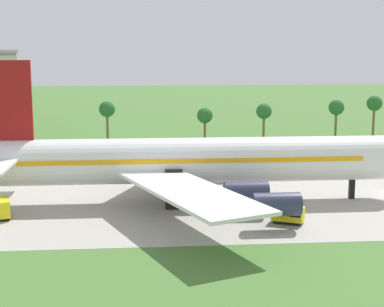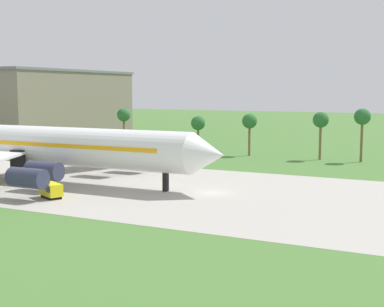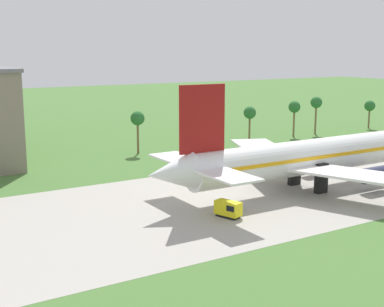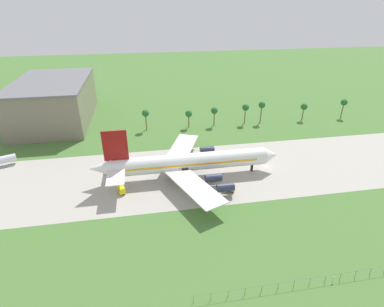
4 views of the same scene
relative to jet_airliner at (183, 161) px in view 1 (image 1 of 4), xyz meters
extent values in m
cylinder|color=white|center=(1.31, 0.00, 0.07)|extent=(57.47, 6.58, 6.58)
cube|color=#EFA314|center=(1.31, 0.00, 0.56)|extent=(48.85, 6.71, 0.66)
cube|color=maroon|center=(-25.45, 0.00, 8.94)|extent=(8.55, 0.50, 11.18)
cube|color=white|center=(-25.78, 0.00, 1.05)|extent=(5.92, 26.30, 0.30)
cube|color=white|center=(-0.46, -13.91, -1.08)|extent=(18.35, 29.00, 0.44)
cube|color=white|center=(-0.46, 13.91, -1.08)|extent=(18.35, 29.00, 0.44)
cylinder|color=#2D334C|center=(7.94, -7.89, -2.96)|extent=(5.92, 2.96, 2.96)
cylinder|color=#2D334C|center=(10.60, -14.47, -2.96)|extent=(5.92, 2.96, 2.96)
cylinder|color=#2D334C|center=(7.94, 7.89, -2.96)|extent=(5.92, 2.96, 2.96)
cylinder|color=#2D334C|center=(10.60, 14.47, -2.96)|extent=(5.92, 2.96, 2.96)
cube|color=black|center=(25.44, 0.00, -3.38)|extent=(0.70, 0.90, 5.58)
cube|color=black|center=(-1.57, -3.62, -3.38)|extent=(2.40, 1.20, 5.58)
cube|color=black|center=(-1.57, 3.62, -3.38)|extent=(2.40, 1.20, 5.58)
cube|color=black|center=(-24.68, -6.48, -5.97)|extent=(2.80, 3.98, 0.40)
cube|color=yellow|center=(-24.68, -6.48, -4.68)|extent=(3.19, 4.65, 2.19)
cube|color=black|center=(-24.33, -7.59, -4.35)|extent=(2.39, 2.03, 0.90)
cube|color=black|center=(12.71, -11.95, -5.97)|extent=(3.88, 3.09, 0.40)
cube|color=yellow|center=(12.71, -11.95, -4.87)|extent=(4.51, 3.53, 1.82)
cube|color=black|center=(13.71, -12.42, -4.59)|extent=(2.15, 2.45, 0.90)
cylinder|color=brown|center=(21.98, 48.71, -2.29)|extent=(0.56, 0.56, 7.78)
sphere|color=#28662D|center=(21.98, 48.71, 2.20)|extent=(3.60, 3.60, 3.60)
cylinder|color=brown|center=(8.34, 48.71, -2.72)|extent=(0.56, 0.56, 6.92)
sphere|color=#28662D|center=(8.34, 48.71, 1.34)|extent=(3.60, 3.60, 3.60)
cylinder|color=brown|center=(38.99, 48.71, -1.92)|extent=(0.56, 0.56, 8.51)
sphere|color=#28662D|center=(38.99, 48.71, 2.94)|extent=(3.60, 3.60, 3.60)
cylinder|color=brown|center=(-13.74, 48.71, -1.90)|extent=(0.56, 0.56, 8.54)
sphere|color=#28662D|center=(-13.74, 48.71, 2.97)|extent=(3.60, 3.60, 3.60)
cylinder|color=brown|center=(48.03, 48.71, -1.47)|extent=(0.56, 0.56, 9.41)
sphere|color=#28662D|center=(48.03, 48.71, 3.83)|extent=(3.60, 3.60, 3.60)
camera|label=1|loc=(-5.73, -83.83, 15.68)|focal=55.00mm
camera|label=2|loc=(65.02, -72.79, 9.81)|focal=50.00mm
camera|label=3|loc=(-72.20, -73.00, 20.05)|focal=50.00mm
camera|label=4|loc=(-15.26, -96.32, 54.04)|focal=28.00mm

